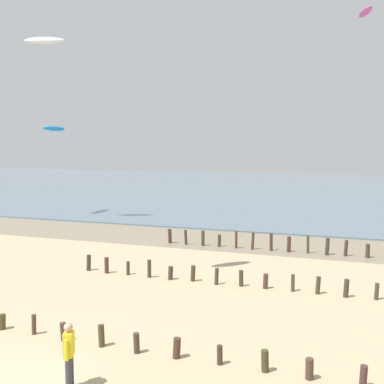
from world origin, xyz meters
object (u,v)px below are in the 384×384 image
person_left_flank (69,354)px  kite_aloft_0 (54,128)px  kite_aloft_2 (44,40)px  kite_aloft_1 (365,12)px

person_left_flank → kite_aloft_0: bearing=126.2°
kite_aloft_0 → kite_aloft_2: size_ratio=0.95×
kite_aloft_1 → kite_aloft_2: size_ratio=0.99×
person_left_flank → kite_aloft_2: 29.05m
kite_aloft_0 → kite_aloft_2: bearing=26.1°
person_left_flank → kite_aloft_0: 30.21m
person_left_flank → kite_aloft_1: bearing=77.9°
kite_aloft_2 → person_left_flank: bearing=-71.2°
kite_aloft_2 → kite_aloft_1: bearing=13.6°
kite_aloft_1 → person_left_flank: bearing=158.4°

